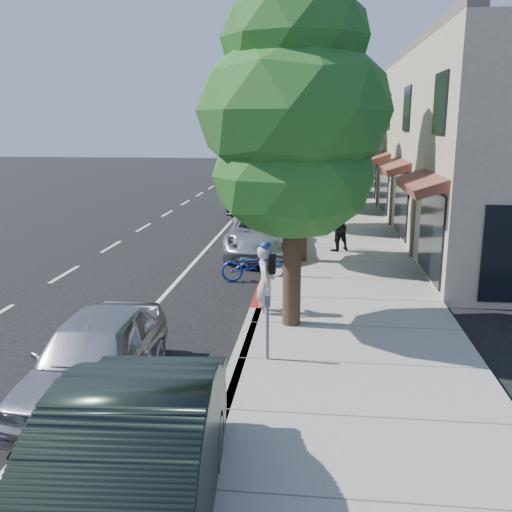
# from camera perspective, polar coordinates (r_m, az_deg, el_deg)

# --- Properties ---
(ground) EXTENTS (120.00, 120.00, 0.00)m
(ground) POSITION_cam_1_polar(r_m,az_deg,el_deg) (14.78, 0.42, -4.55)
(ground) COLOR black
(ground) RESTS_ON ground
(sidewalk) EXTENTS (4.60, 56.00, 0.15)m
(sidewalk) POSITION_cam_1_polar(r_m,az_deg,el_deg) (22.46, 8.38, 1.69)
(sidewalk) COLOR gray
(sidewalk) RESTS_ON ground
(curb) EXTENTS (0.30, 56.00, 0.15)m
(curb) POSITION_cam_1_polar(r_m,az_deg,el_deg) (22.49, 2.51, 1.83)
(curb) COLOR #9E998E
(curb) RESTS_ON ground
(curb_red_segment) EXTENTS (0.32, 4.00, 0.15)m
(curb_red_segment) POSITION_cam_1_polar(r_m,az_deg,el_deg) (15.71, 0.79, -3.18)
(curb_red_segment) COLOR maroon
(curb_red_segment) RESTS_ON ground
(storefront_building) EXTENTS (10.00, 36.00, 7.00)m
(storefront_building) POSITION_cam_1_polar(r_m,az_deg,el_deg) (33.04, 20.98, 10.61)
(storefront_building) COLOR #C0B094
(storefront_building) RESTS_ON ground
(street_tree_0) EXTENTS (4.05, 4.05, 7.33)m
(street_tree_0) POSITION_cam_1_polar(r_m,az_deg,el_deg) (12.01, 3.84, 13.71)
(street_tree_0) COLOR black
(street_tree_0) RESTS_ON ground
(street_tree_1) EXTENTS (4.49, 4.49, 7.81)m
(street_tree_1) POSITION_cam_1_polar(r_m,az_deg,el_deg) (18.01, 4.74, 14.38)
(street_tree_1) COLOR black
(street_tree_1) RESTS_ON ground
(street_tree_2) EXTENTS (3.92, 3.92, 6.70)m
(street_tree_2) POSITION_cam_1_polar(r_m,az_deg,el_deg) (24.01, 5.14, 12.36)
(street_tree_2) COLOR black
(street_tree_2) RESTS_ON ground
(street_tree_3) EXTENTS (5.43, 5.43, 7.77)m
(street_tree_3) POSITION_cam_1_polar(r_m,az_deg,el_deg) (30.01, 5.43, 13.41)
(street_tree_3) COLOR black
(street_tree_3) RESTS_ON ground
(street_tree_4) EXTENTS (4.25, 4.25, 7.08)m
(street_tree_4) POSITION_cam_1_polar(r_m,az_deg,el_deg) (36.00, 5.59, 12.96)
(street_tree_4) COLOR black
(street_tree_4) RESTS_ON ground
(street_tree_5) EXTENTS (4.32, 4.32, 6.88)m
(street_tree_5) POSITION_cam_1_polar(r_m,az_deg,el_deg) (42.01, 5.71, 12.75)
(street_tree_5) COLOR black
(street_tree_5) RESTS_ON ground
(cyclist) EXTENTS (0.51, 0.69, 1.73)m
(cyclist) POSITION_cam_1_polar(r_m,az_deg,el_deg) (13.31, 0.94, -2.66)
(cyclist) COLOR silver
(cyclist) RESTS_ON ground
(bicycle) EXTENTS (1.94, 0.99, 0.97)m
(bicycle) POSITION_cam_1_polar(r_m,az_deg,el_deg) (16.49, -0.29, -0.91)
(bicycle) COLOR navy
(bicycle) RESTS_ON ground
(silver_suv) EXTENTS (2.75, 5.40, 1.46)m
(silver_suv) POSITION_cam_1_polar(r_m,az_deg,el_deg) (19.96, 0.62, 2.30)
(silver_suv) COLOR silver
(silver_suv) RESTS_ON ground
(dark_sedan) EXTENTS (2.09, 4.82, 1.54)m
(dark_sedan) POSITION_cam_1_polar(r_m,az_deg,el_deg) (28.93, -0.22, 5.79)
(dark_sedan) COLOR black
(dark_sedan) RESTS_ON ground
(white_pickup) EXTENTS (2.47, 5.18, 1.46)m
(white_pickup) POSITION_cam_1_polar(r_m,az_deg,el_deg) (35.11, 0.32, 7.03)
(white_pickup) COLOR white
(white_pickup) RESTS_ON ground
(dark_suv_far) EXTENTS (2.16, 5.12, 1.73)m
(dark_suv_far) POSITION_cam_1_polar(r_m,az_deg,el_deg) (36.73, 1.35, 7.51)
(dark_suv_far) COLOR black
(dark_suv_far) RESTS_ON ground
(near_car_a) EXTENTS (1.75, 4.22, 1.43)m
(near_car_a) POSITION_cam_1_polar(r_m,az_deg,el_deg) (9.99, -15.81, -9.62)
(near_car_a) COLOR #B2B2B7
(near_car_a) RESTS_ON ground
(near_car_b) EXTENTS (2.26, 5.28, 1.69)m
(near_car_b) POSITION_cam_1_polar(r_m,az_deg,el_deg) (6.49, -13.19, -21.48)
(near_car_b) COLOR black
(near_car_b) RESTS_ON ground
(pedestrian) EXTENTS (1.07, 1.02, 1.74)m
(pedestrian) POSITION_cam_1_polar(r_m,az_deg,el_deg) (19.92, 8.11, 3.00)
(pedestrian) COLOR black
(pedestrian) RESTS_ON sidewalk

